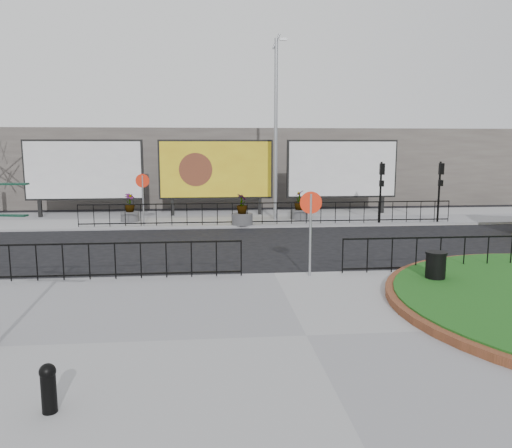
{
  "coord_description": "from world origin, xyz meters",
  "views": [
    {
      "loc": [
        -1.9,
        -14.37,
        3.86
      ],
      "look_at": [
        -0.37,
        1.81,
        1.33
      ],
      "focal_mm": 35.0,
      "sensor_mm": 36.0,
      "label": 1
    }
  ],
  "objects": [
    {
      "name": "ground",
      "position": [
        0.0,
        0.0,
        0.0
      ],
      "size": [
        90.0,
        90.0,
        0.0
      ],
      "primitive_type": "plane",
      "color": "black",
      "rests_on": "ground"
    },
    {
      "name": "pavement_near",
      "position": [
        0.0,
        -5.0,
        0.06
      ],
      "size": [
        30.0,
        10.0,
        0.12
      ],
      "primitive_type": "cube",
      "color": "gray",
      "rests_on": "ground"
    },
    {
      "name": "pavement_far",
      "position": [
        0.0,
        12.0,
        0.06
      ],
      "size": [
        44.0,
        6.0,
        0.12
      ],
      "primitive_type": "cube",
      "color": "gray",
      "rests_on": "ground"
    },
    {
      "name": "railing_near_left",
      "position": [
        -6.0,
        -0.3,
        0.67
      ],
      "size": [
        10.0,
        0.1,
        1.1
      ],
      "primitive_type": null,
      "color": "black",
      "rests_on": "pavement_near"
    },
    {
      "name": "railing_near_right",
      "position": [
        6.5,
        -0.3,
        0.67
      ],
      "size": [
        9.0,
        0.1,
        1.1
      ],
      "primitive_type": null,
      "color": "black",
      "rests_on": "pavement_near"
    },
    {
      "name": "railing_far",
      "position": [
        1.0,
        9.3,
        0.67
      ],
      "size": [
        18.0,
        0.1,
        1.1
      ],
      "primitive_type": null,
      "color": "black",
      "rests_on": "pavement_far"
    },
    {
      "name": "speed_sign_far",
      "position": [
        -5.0,
        9.4,
        1.92
      ],
      "size": [
        0.64,
        0.07,
        2.47
      ],
      "color": "gray",
      "rests_on": "pavement_far"
    },
    {
      "name": "speed_sign_near",
      "position": [
        1.0,
        -0.4,
        1.92
      ],
      "size": [
        0.64,
        0.07,
        2.47
      ],
      "color": "gray",
      "rests_on": "pavement_near"
    },
    {
      "name": "billboard_left",
      "position": [
        -8.5,
        12.97,
        2.6
      ],
      "size": [
        6.2,
        0.31,
        4.1
      ],
      "color": "black",
      "rests_on": "pavement_far"
    },
    {
      "name": "billboard_mid",
      "position": [
        -1.5,
        12.97,
        2.6
      ],
      "size": [
        6.2,
        0.31,
        4.1
      ],
      "color": "black",
      "rests_on": "pavement_far"
    },
    {
      "name": "billboard_right",
      "position": [
        5.5,
        12.97,
        2.6
      ],
      "size": [
        6.2,
        0.31,
        4.1
      ],
      "color": "black",
      "rests_on": "pavement_far"
    },
    {
      "name": "lamp_post",
      "position": [
        1.51,
        11.0,
        4.83
      ],
      "size": [
        0.74,
        0.18,
        9.23
      ],
      "color": "gray",
      "rests_on": "pavement_far"
    },
    {
      "name": "signal_pole_a",
      "position": [
        6.5,
        9.34,
        2.1
      ],
      "size": [
        0.22,
        0.26,
        3.0
      ],
      "color": "black",
      "rests_on": "pavement_far"
    },
    {
      "name": "signal_pole_b",
      "position": [
        9.5,
        9.34,
        2.1
      ],
      "size": [
        0.22,
        0.26,
        3.0
      ],
      "color": "black",
      "rests_on": "pavement_far"
    },
    {
      "name": "building_backdrop",
      "position": [
        0.0,
        22.0,
        2.5
      ],
      "size": [
        40.0,
        10.0,
        5.0
      ],
      "primitive_type": "cube",
      "color": "#635D56",
      "rests_on": "ground"
    },
    {
      "name": "bollard",
      "position": [
        -4.2,
        -7.52,
        0.52
      ],
      "size": [
        0.24,
        0.24,
        0.73
      ],
      "color": "black",
      "rests_on": "pavement_near"
    },
    {
      "name": "litter_bin",
      "position": [
        4.16,
        -1.78,
        0.59
      ],
      "size": [
        0.57,
        0.57,
        0.94
      ],
      "color": "black",
      "rests_on": "pavement_near"
    },
    {
      "name": "planter_a",
      "position": [
        -5.89,
        11.0,
        0.62
      ],
      "size": [
        0.93,
        0.93,
        1.41
      ],
      "color": "#4C4C4F",
      "rests_on": "pavement_far"
    },
    {
      "name": "planter_b",
      "position": [
        -0.33,
        9.4,
        0.63
      ],
      "size": [
        1.03,
        1.03,
        1.5
      ],
      "color": "#4C4C4F",
      "rests_on": "pavement_far"
    },
    {
      "name": "planter_c",
      "position": [
        2.76,
        11.0,
        0.69
      ],
      "size": [
        0.92,
        0.92,
        1.49
      ],
      "color": "#4C4C4F",
      "rests_on": "pavement_far"
    }
  ]
}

